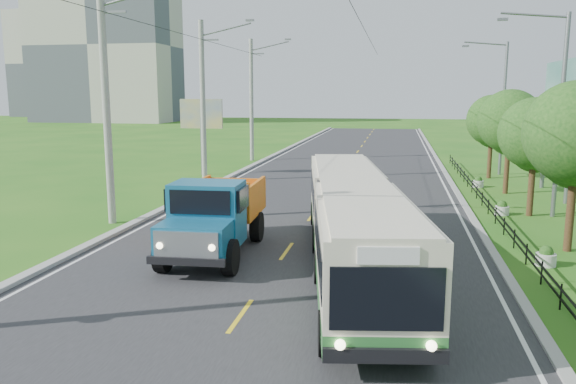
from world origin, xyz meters
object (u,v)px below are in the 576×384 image
(tree_back, at_px, (492,123))
(dump_truck, at_px, (215,212))
(planter_far, at_px, (478,182))
(pole_far, at_px, (252,99))
(planter_near, at_px, (546,257))
(pole_mid, at_px, (203,101))
(tree_fifth, at_px, (510,125))
(streetlight_far, at_px, (501,103))
(planter_mid, at_px, (502,209))
(billboard_left, at_px, (201,119))
(streetlight_mid, at_px, (557,108))
(pole_near, at_px, (107,104))
(tree_fourth, at_px, (535,137))
(bus, at_px, (353,217))
(billboard_right, at_px, (560,97))

(tree_back, relative_size, dump_truck, 0.85)
(planter_far, bearing_deg, pole_far, 146.88)
(tree_back, distance_m, planter_near, 20.46)
(pole_mid, distance_m, tree_fifth, 18.18)
(streetlight_far, distance_m, dump_truck, 26.43)
(pole_mid, xyz_separation_m, streetlight_far, (18.90, 7.00, -0.19))
(pole_far, bearing_deg, planter_mid, -48.41)
(tree_fifth, xyz_separation_m, billboard_left, (-19.36, 3.86, 0.01))
(tree_back, height_order, planter_far, tree_back)
(pole_mid, distance_m, pole_far, 12.00)
(planter_near, height_order, planter_far, same)
(planter_far, height_order, dump_truck, dump_truck)
(dump_truck, bearing_deg, tree_fifth, 47.90)
(tree_back, xyz_separation_m, streetlight_mid, (0.79, -12.14, 1.25))
(pole_near, distance_m, tree_fourth, 18.89)
(tree_back, height_order, planter_mid, tree_back)
(pole_near, height_order, tree_back, pole_near)
(dump_truck, bearing_deg, planter_near, 1.23)
(planter_far, bearing_deg, billboard_left, 173.69)
(tree_fifth, bearing_deg, pole_far, 144.64)
(planter_near, relative_size, planter_far, 1.00)
(tree_fifth, distance_m, dump_truck, 19.41)
(pole_near, height_order, pole_far, same)
(pole_far, distance_m, planter_far, 20.70)
(bus, bearing_deg, pole_near, 147.23)
(billboard_left, bearing_deg, pole_mid, -67.58)
(planter_mid, xyz_separation_m, dump_truck, (-10.97, -8.75, 1.23))
(tree_back, bearing_deg, streetlight_far, 67.08)
(tree_fifth, xyz_separation_m, dump_truck, (-12.23, -14.90, -2.34))
(pole_mid, height_order, streetlight_far, pole_mid)
(billboard_left, bearing_deg, streetlight_far, 11.23)
(streetlight_mid, distance_m, planter_near, 9.46)
(pole_near, relative_size, streetlight_mid, 1.10)
(bus, bearing_deg, pole_mid, 113.33)
(billboard_right, bearing_deg, tree_back, 111.70)
(tree_fifth, relative_size, billboard_left, 1.12)
(billboard_left, xyz_separation_m, billboard_right, (21.80, -4.00, 1.48))
(tree_fourth, relative_size, tree_fifth, 0.93)
(pole_mid, relative_size, dump_truck, 1.55)
(tree_fifth, distance_m, streetlight_far, 7.97)
(tree_fourth, bearing_deg, streetlight_mid, -10.15)
(pole_near, height_order, streetlight_mid, pole_near)
(tree_fourth, bearing_deg, dump_truck, -143.97)
(planter_near, xyz_separation_m, dump_truck, (-10.97, -0.75, 1.23))
(pole_far, distance_m, tree_fifth, 22.25)
(pole_near, xyz_separation_m, dump_truck, (5.89, -3.75, -3.58))
(pole_near, xyz_separation_m, billboard_left, (-1.24, 15.00, -1.23))
(streetlight_far, bearing_deg, streetlight_mid, -90.00)
(planter_mid, bearing_deg, streetlight_mid, 0.00)
(streetlight_far, relative_size, bus, 0.61)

